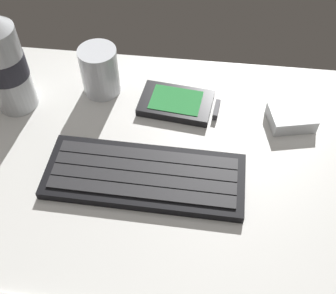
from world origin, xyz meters
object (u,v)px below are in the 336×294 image
at_px(keyboard, 145,176).
at_px(water_bottle, 3,62).
at_px(charger_block, 291,117).
at_px(juice_cup, 100,72).
at_px(handheld_device, 180,103).

distance_m(keyboard, water_bottle, 0.28).
bearing_deg(charger_block, juice_cup, 172.70).
relative_size(handheld_device, juice_cup, 1.57).
bearing_deg(keyboard, water_bottle, 151.18).
bearing_deg(juice_cup, keyboard, -60.44).
bearing_deg(keyboard, handheld_device, 76.83).
bearing_deg(water_bottle, juice_cup, 20.56).
bearing_deg(water_bottle, keyboard, -28.82).
height_order(juice_cup, water_bottle, water_bottle).
relative_size(keyboard, handheld_device, 2.18).
height_order(keyboard, charger_block, charger_block).
bearing_deg(charger_block, handheld_device, 175.16).
xyz_separation_m(keyboard, water_bottle, (-0.24, 0.13, 0.08)).
relative_size(juice_cup, charger_block, 1.21).
distance_m(handheld_device, water_bottle, 0.29).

